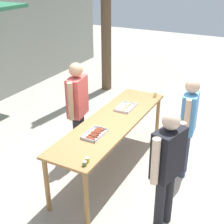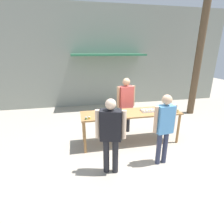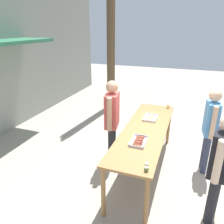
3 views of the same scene
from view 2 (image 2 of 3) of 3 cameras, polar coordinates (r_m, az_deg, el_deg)
ground_plane at (r=5.34m, az=5.86°, el=-9.61°), size 24.00×24.00×0.00m
building_facade_back at (r=8.54m, az=-1.91°, el=17.29°), size 12.00×1.11×4.50m
serving_table at (r=4.98m, az=6.19°, el=-1.18°), size 2.81×0.78×0.93m
food_tray_sausages at (r=4.81m, az=-0.02°, el=-0.39°), size 0.41×0.25×0.04m
food_tray_buns at (r=5.13m, az=11.75°, el=0.48°), size 0.42×0.27×0.05m
condiment_jar_mustard at (r=4.46m, az=-8.46°, el=-2.04°), size 0.06×0.06×0.06m
condiment_jar_ketchup at (r=4.48m, az=-7.39°, el=-1.91°), size 0.06×0.06×0.06m
beer_cup at (r=5.23m, az=20.56°, el=0.33°), size 0.07×0.07×0.09m
person_server_behind_table at (r=5.55m, az=4.54°, el=3.62°), size 0.61×0.30×1.80m
person_customer_holding_hotdog at (r=3.64m, az=-0.42°, el=-6.21°), size 0.62×0.35×1.70m
person_customer_with_cup at (r=4.10m, az=16.75°, el=-3.76°), size 0.55×0.25×1.70m
utility_pole at (r=8.02m, az=27.81°, el=24.18°), size 1.10×0.27×6.94m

